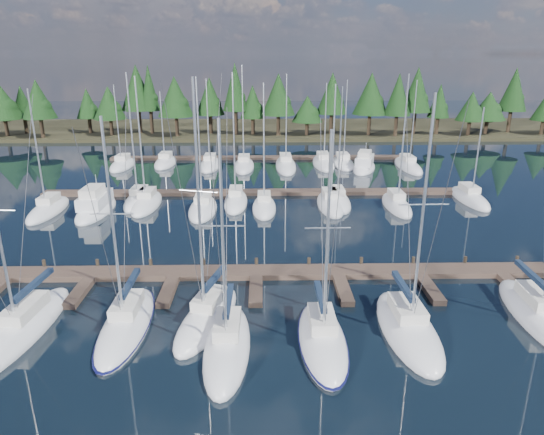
{
  "coord_description": "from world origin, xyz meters",
  "views": [
    {
      "loc": [
        0.5,
        -14.76,
        15.55
      ],
      "look_at": [
        1.24,
        22.0,
        3.14
      ],
      "focal_mm": 32.0,
      "sensor_mm": 36.0,
      "label": 1
    }
  ],
  "objects_px": {
    "front_sailboat_4": "(322,339)",
    "front_sailboat_0": "(23,328)",
    "main_dock": "(256,276)",
    "front_sailboat_6": "(538,315)",
    "front_sailboat_1": "(127,324)",
    "motor_yacht_right": "(364,166)",
    "front_sailboat_2": "(207,317)",
    "motor_yacht_left": "(96,207)",
    "front_sailboat_5": "(408,328)",
    "front_sailboat_3": "(227,345)"
  },
  "relations": [
    {
      "from": "motor_yacht_right",
      "to": "front_sailboat_6",
      "type": "bearing_deg",
      "value": -86.57
    },
    {
      "from": "motor_yacht_left",
      "to": "main_dock",
      "type": "bearing_deg",
      "value": -43.8
    },
    {
      "from": "main_dock",
      "to": "front_sailboat_6",
      "type": "xyz_separation_m",
      "value": [
        17.5,
        -6.05,
        0.1
      ]
    },
    {
      "from": "front_sailboat_2",
      "to": "front_sailboat_3",
      "type": "relative_size",
      "value": 1.13
    },
    {
      "from": "main_dock",
      "to": "motor_yacht_left",
      "type": "distance_m",
      "value": 23.28
    },
    {
      "from": "front_sailboat_6",
      "to": "main_dock",
      "type": "bearing_deg",
      "value": 160.92
    },
    {
      "from": "front_sailboat_5",
      "to": "motor_yacht_right",
      "type": "distance_m",
      "value": 43.07
    },
    {
      "from": "front_sailboat_5",
      "to": "motor_yacht_left",
      "type": "xyz_separation_m",
      "value": [
        -25.8,
        23.48,
        0.22
      ]
    },
    {
      "from": "main_dock",
      "to": "front_sailboat_4",
      "type": "xyz_separation_m",
      "value": [
        3.82,
        -8.48,
        0.08
      ]
    },
    {
      "from": "front_sailboat_1",
      "to": "front_sailboat_3",
      "type": "bearing_deg",
      "value": -20.51
    },
    {
      "from": "main_dock",
      "to": "front_sailboat_3",
      "type": "xyz_separation_m",
      "value": [
        -1.51,
        -8.95,
        0.09
      ]
    },
    {
      "from": "main_dock",
      "to": "front_sailboat_4",
      "type": "distance_m",
      "value": 9.3
    },
    {
      "from": "front_sailboat_5",
      "to": "main_dock",
      "type": "bearing_deg",
      "value": 140.71
    },
    {
      "from": "front_sailboat_6",
      "to": "front_sailboat_3",
      "type": "bearing_deg",
      "value": -171.33
    },
    {
      "from": "front_sailboat_0",
      "to": "front_sailboat_1",
      "type": "relative_size",
      "value": 1.05
    },
    {
      "from": "front_sailboat_0",
      "to": "motor_yacht_left",
      "type": "relative_size",
      "value": 1.53
    },
    {
      "from": "front_sailboat_1",
      "to": "front_sailboat_2",
      "type": "relative_size",
      "value": 0.88
    },
    {
      "from": "front_sailboat_5",
      "to": "front_sailboat_4",
      "type": "bearing_deg",
      "value": -167.86
    },
    {
      "from": "front_sailboat_1",
      "to": "front_sailboat_3",
      "type": "relative_size",
      "value": 0.99
    },
    {
      "from": "motor_yacht_right",
      "to": "front_sailboat_1",
      "type": "bearing_deg",
      "value": -118.41
    },
    {
      "from": "motor_yacht_left",
      "to": "motor_yacht_right",
      "type": "bearing_deg",
      "value": 31.06
    },
    {
      "from": "front_sailboat_2",
      "to": "front_sailboat_4",
      "type": "height_order",
      "value": "front_sailboat_2"
    },
    {
      "from": "front_sailboat_2",
      "to": "front_sailboat_5",
      "type": "bearing_deg",
      "value": -6.86
    },
    {
      "from": "front_sailboat_4",
      "to": "motor_yacht_left",
      "type": "bearing_deg",
      "value": 129.98
    },
    {
      "from": "front_sailboat_2",
      "to": "motor_yacht_left",
      "type": "bearing_deg",
      "value": 122.2
    },
    {
      "from": "front_sailboat_3",
      "to": "front_sailboat_5",
      "type": "xyz_separation_m",
      "value": [
        10.51,
        1.59,
        -0.01
      ]
    },
    {
      "from": "main_dock",
      "to": "motor_yacht_right",
      "type": "xyz_separation_m",
      "value": [
        15.02,
        35.28,
        0.28
      ]
    },
    {
      "from": "main_dock",
      "to": "front_sailboat_5",
      "type": "xyz_separation_m",
      "value": [
        9.0,
        -7.37,
        0.08
      ]
    },
    {
      "from": "front_sailboat_1",
      "to": "front_sailboat_2",
      "type": "bearing_deg",
      "value": 8.66
    },
    {
      "from": "main_dock",
      "to": "front_sailboat_5",
      "type": "height_order",
      "value": "front_sailboat_5"
    },
    {
      "from": "front_sailboat_5",
      "to": "front_sailboat_6",
      "type": "bearing_deg",
      "value": 8.77
    },
    {
      "from": "front_sailboat_6",
      "to": "front_sailboat_1",
      "type": "bearing_deg",
      "value": -178.64
    },
    {
      "from": "main_dock",
      "to": "front_sailboat_1",
      "type": "height_order",
      "value": "front_sailboat_1"
    },
    {
      "from": "front_sailboat_2",
      "to": "front_sailboat_3",
      "type": "height_order",
      "value": "front_sailboat_2"
    },
    {
      "from": "motor_yacht_left",
      "to": "front_sailboat_2",
      "type": "bearing_deg",
      "value": -57.8
    },
    {
      "from": "front_sailboat_1",
      "to": "front_sailboat_4",
      "type": "xyz_separation_m",
      "value": [
        11.48,
        -1.83,
        0.0
      ]
    },
    {
      "from": "motor_yacht_left",
      "to": "front_sailboat_1",
      "type": "bearing_deg",
      "value": -68.12
    },
    {
      "from": "front_sailboat_4",
      "to": "front_sailboat_6",
      "type": "relative_size",
      "value": 0.78
    },
    {
      "from": "front_sailboat_0",
      "to": "front_sailboat_4",
      "type": "height_order",
      "value": "front_sailboat_0"
    },
    {
      "from": "front_sailboat_2",
      "to": "motor_yacht_left",
      "type": "relative_size",
      "value": 1.66
    },
    {
      "from": "front_sailboat_4",
      "to": "motor_yacht_right",
      "type": "relative_size",
      "value": 1.39
    },
    {
      "from": "front_sailboat_0",
      "to": "front_sailboat_4",
      "type": "distance_m",
      "value": 17.52
    },
    {
      "from": "front_sailboat_0",
      "to": "front_sailboat_2",
      "type": "height_order",
      "value": "front_sailboat_2"
    },
    {
      "from": "main_dock",
      "to": "front_sailboat_1",
      "type": "bearing_deg",
      "value": -139.02
    },
    {
      "from": "main_dock",
      "to": "motor_yacht_left",
      "type": "relative_size",
      "value": 4.79
    },
    {
      "from": "front_sailboat_3",
      "to": "front_sailboat_4",
      "type": "relative_size",
      "value": 1.05
    },
    {
      "from": "front_sailboat_4",
      "to": "front_sailboat_6",
      "type": "distance_m",
      "value": 13.9
    },
    {
      "from": "front_sailboat_3",
      "to": "motor_yacht_left",
      "type": "height_order",
      "value": "front_sailboat_3"
    },
    {
      "from": "front_sailboat_1",
      "to": "front_sailboat_3",
      "type": "xyz_separation_m",
      "value": [
        6.15,
        -2.3,
        0.01
      ]
    },
    {
      "from": "front_sailboat_4",
      "to": "front_sailboat_0",
      "type": "bearing_deg",
      "value": 174.99
    }
  ]
}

